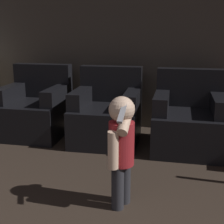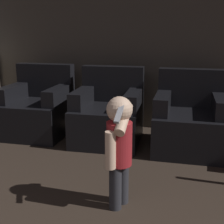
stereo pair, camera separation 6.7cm
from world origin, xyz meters
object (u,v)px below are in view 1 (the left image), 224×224
object	(u,v)px
armchair_right	(188,122)
person_toddler	(121,144)
armchair_left	(36,110)
armchair_middle	(107,115)

from	to	relation	value
armchair_right	person_toddler	bearing A→B (deg)	-111.07
armchair_left	person_toddler	xyz separation A→B (m)	(1.52, -1.42, 0.20)
armchair_right	armchair_left	bearing A→B (deg)	176.49
armchair_left	person_toddler	world-z (taller)	armchair_left
armchair_middle	armchair_right	bearing A→B (deg)	-5.19
armchair_left	armchair_middle	world-z (taller)	same
armchair_middle	armchair_right	distance (m)	0.99
armchair_left	armchair_right	xyz separation A→B (m)	(1.97, 0.00, 0.00)
armchair_middle	armchair_right	size ratio (longest dim) A/B	1.00
armchair_left	armchair_middle	xyz separation A→B (m)	(0.98, -0.00, 0.00)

